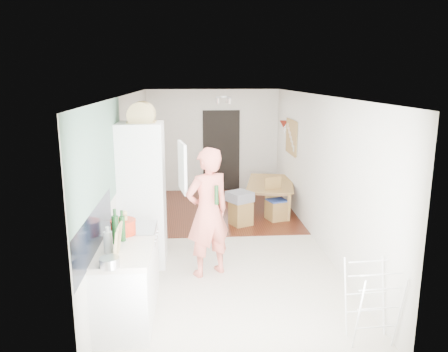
{
  "coord_description": "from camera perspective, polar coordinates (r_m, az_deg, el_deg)",
  "views": [
    {
      "loc": [
        -0.52,
        -7.12,
        2.79
      ],
      "look_at": [
        0.02,
        0.2,
        1.12
      ],
      "focal_mm": 35.0,
      "sensor_mm": 36.0,
      "label": 1
    }
  ],
  "objects": [
    {
      "name": "dining_chair",
      "position": [
        8.69,
        6.91,
        -3.08
      ],
      "size": [
        0.45,
        0.45,
        0.84
      ],
      "primitive_type": null,
      "rotation": [
        0.0,
        0.0,
        0.31
      ],
      "color": "olive",
      "rests_on": "floor"
    },
    {
      "name": "held_bottle",
      "position": [
        5.91,
        -1.0,
        -2.48
      ],
      "size": [
        0.06,
        0.06,
        0.27
      ],
      "primitive_type": "cylinder",
      "color": "#173E19",
      "rests_on": "person"
    },
    {
      "name": "red_casserole",
      "position": [
        5.47,
        -13.02,
        -6.49
      ],
      "size": [
        0.32,
        0.32,
        0.18
      ],
      "primitive_type": "cylinder",
      "rotation": [
        0.0,
        0.0,
        -0.05
      ],
      "color": "red",
      "rests_on": "cooker_top"
    },
    {
      "name": "dining_table",
      "position": [
        9.41,
        6.25,
        -2.88
      ],
      "size": [
        1.08,
        1.57,
        0.51
      ],
      "primitive_type": "imported",
      "rotation": [
        0.0,
        0.0,
        1.37
      ],
      "color": "olive",
      "rests_on": "floor"
    },
    {
      "name": "floor",
      "position": [
        7.66,
        -0.06,
        -8.52
      ],
      "size": [
        3.2,
        7.0,
        0.01
      ],
      "primitive_type": "cube",
      "color": "beige",
      "rests_on": "ground"
    },
    {
      "name": "bottle_a",
      "position": [
        5.16,
        -13.98,
        -6.85
      ],
      "size": [
        0.09,
        0.09,
        0.33
      ],
      "primitive_type": "cylinder",
      "rotation": [
        0.0,
        0.0,
        -0.2
      ],
      "color": "#173E19",
      "rests_on": "worktop"
    },
    {
      "name": "bottle_b",
      "position": [
        5.23,
        -13.13,
        -6.72
      ],
      "size": [
        0.08,
        0.08,
        0.3
      ],
      "primitive_type": "cylinder",
      "rotation": [
        0.0,
        0.0,
        -0.17
      ],
      "color": "#173E19",
      "rests_on": "worktop"
    },
    {
      "name": "grey_drape",
      "position": [
        8.32,
        2.06,
        -2.71
      ],
      "size": [
        0.56,
        0.56,
        0.18
      ],
      "primitive_type": "cube",
      "rotation": [
        0.0,
        0.0,
        0.55
      ],
      "color": "gray",
      "rests_on": "stool"
    },
    {
      "name": "steel_pan",
      "position": [
        4.61,
        -14.73,
        -10.86
      ],
      "size": [
        0.24,
        0.24,
        0.1
      ],
      "primitive_type": "cylinder",
      "rotation": [
        0.0,
        0.0,
        -0.23
      ],
      "color": "#B2B1B4",
      "rests_on": "worktop"
    },
    {
      "name": "pinboard_frame",
      "position": [
        9.34,
        8.73,
        5.06
      ],
      "size": [
        0.0,
        0.94,
        0.74
      ],
      "primitive_type": "cube",
      "color": "olive",
      "rests_on": "room_shell"
    },
    {
      "name": "worktop",
      "position": [
        5.01,
        -13.07,
        -9.82
      ],
      "size": [
        0.62,
        0.92,
        0.06
      ],
      "primitive_type": "cube",
      "color": "beige",
      "rests_on": "room_shell"
    },
    {
      "name": "range_cooker",
      "position": [
        5.87,
        -11.74,
        -11.07
      ],
      "size": [
        0.6,
        0.6,
        0.88
      ],
      "primitive_type": "cube",
      "color": "white",
      "rests_on": "room_shell"
    },
    {
      "name": "pepper_mill_back",
      "position": [
        5.45,
        -12.79,
        -6.26
      ],
      "size": [
        0.07,
        0.07,
        0.23
      ],
      "primitive_type": "cylinder",
      "rotation": [
        0.0,
        0.0,
        0.04
      ],
      "color": "tan",
      "rests_on": "worktop"
    },
    {
      "name": "sage_wall_panel",
      "position": [
        5.31,
        -15.81,
        2.15
      ],
      "size": [
        0.02,
        3.0,
        1.3
      ],
      "primitive_type": "cube",
      "color": "slate",
      "rests_on": "room_shell"
    },
    {
      "name": "chopping_boards",
      "position": [
        4.8,
        -13.71,
        -8.26
      ],
      "size": [
        0.04,
        0.26,
        0.35
      ],
      "primitive_type": null,
      "rotation": [
        0.0,
        0.0,
        -0.02
      ],
      "color": "tan",
      "rests_on": "worktop"
    },
    {
      "name": "stool",
      "position": [
        8.4,
        2.2,
        -4.89
      ],
      "size": [
        0.47,
        0.47,
        0.47
      ],
      "primitive_type": null,
      "rotation": [
        0.0,
        0.0,
        0.43
      ],
      "color": "olive",
      "rests_on": "floor"
    },
    {
      "name": "wall_sconce",
      "position": [
        9.94,
        7.79,
        6.72
      ],
      "size": [
        0.18,
        0.18,
        0.16
      ],
      "primitive_type": "cone",
      "color": "maroon",
      "rests_on": "room_shell"
    },
    {
      "name": "pepper_mill_front",
      "position": [
        5.26,
        -14.07,
        -7.06
      ],
      "size": [
        0.08,
        0.08,
        0.23
      ],
      "primitive_type": "cylinder",
      "rotation": [
        0.0,
        0.0,
        0.31
      ],
      "color": "tan",
      "rests_on": "worktop"
    },
    {
      "name": "drying_rack",
      "position": [
        5.07,
        18.72,
        -15.57
      ],
      "size": [
        0.47,
        0.43,
        0.88
      ],
      "primitive_type": null,
      "rotation": [
        0.0,
        0.0,
        0.06
      ],
      "color": "white",
      "rests_on": "floor"
    },
    {
      "name": "pinboard",
      "position": [
        9.34,
        8.82,
        5.06
      ],
      "size": [
        0.03,
        0.9,
        0.7
      ],
      "primitive_type": "cube",
      "color": "tan",
      "rests_on": "room_shell"
    },
    {
      "name": "doorway_recess",
      "position": [
        10.77,
        -0.36,
        3.27
      ],
      "size": [
        0.9,
        0.04,
        2.0
      ],
      "primitive_type": "cube",
      "color": "black",
      "rests_on": "room_shell"
    },
    {
      "name": "person",
      "position": [
        6.11,
        -2.14,
        -3.29
      ],
      "size": [
        0.95,
        0.83,
        2.19
      ],
      "primitive_type": "imported",
      "rotation": [
        0.0,
        0.0,
        3.62
      ],
      "color": "#F07563",
      "rests_on": "floor"
    },
    {
      "name": "room_shell",
      "position": [
        7.3,
        -0.07,
        0.66
      ],
      "size": [
        3.2,
        7.0,
        2.5
      ],
      "primitive_type": null,
      "color": "silver",
      "rests_on": "ground"
    },
    {
      "name": "bread_bin",
      "position": [
        6.42,
        -10.71,
        7.84
      ],
      "size": [
        0.48,
        0.47,
        0.21
      ],
      "primitive_type": null,
      "rotation": [
        0.0,
        0.0,
        -0.25
      ],
      "color": "tan",
      "rests_on": "fridge_housing"
    },
    {
      "name": "fridge_interior",
      "position": [
        6.47,
        -8.07,
        1.66
      ],
      "size": [
        0.02,
        0.52,
        0.66
      ],
      "primitive_type": "cube",
      "color": "white",
      "rests_on": "room_shell"
    },
    {
      "name": "wood_floor_overlay",
      "position": [
        9.4,
        -0.89,
        -4.38
      ],
      "size": [
        3.2,
        3.3,
        0.01
      ],
      "primitive_type": "cube",
      "color": "#5C2313",
      "rests_on": "room_shell"
    },
    {
      "name": "fridge_door",
      "position": [
        6.17,
        -5.46,
        1.17
      ],
      "size": [
        0.14,
        0.56,
        0.7
      ],
      "primitive_type": "cube",
      "rotation": [
        0.0,
        0.0,
        -1.4
      ],
      "color": "white",
      "rests_on": "room_shell"
    },
    {
      "name": "base_cabinet",
      "position": [
        5.2,
        -12.81,
        -14.51
      ],
      "size": [
        0.6,
        0.9,
        0.86
      ],
      "primitive_type": "cube",
      "color": "white",
      "rests_on": "room_shell"
    },
    {
      "name": "bottle_c",
      "position": [
        4.96,
        -14.9,
        -8.34
      ],
      "size": [
        0.12,
        0.12,
        0.23
      ],
      "primitive_type": "cylinder",
      "rotation": [
        0.0,
        0.0,
        0.27
      ],
      "color": "silver",
      "rests_on": "worktop"
    },
    {
      "name": "fridge_housing",
      "position": [
        6.61,
        -10.62,
        -2.43
      ],
      "size": [
        0.66,
        0.66,
        2.15
      ],
      "primitive_type": "cube",
      "color": "white",
      "rests_on": "room_shell"
    },
    {
      "name": "cooker_top",
      "position": [
        5.7,
        -11.95,
        -6.83
      ],
      "size": [
        0.6,
        0.6,
        0.04
      ],
      "primitive_type": "cube",
      "color": "#B2B1B4",
      "rests_on": "room_shell"
    },
    {
      "name": "tile_splashback",
      "position": [
        4.97,
        -16.49,
        -7.0
      ],
      "size": [
        0.02,
        1.9,
        0.5
      ],
      "primitive_type": "cube",
      "color": "black",
      "rests_on": "room_shell"
    }
  ]
}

